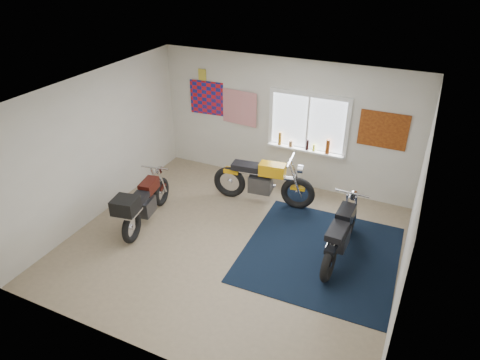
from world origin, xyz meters
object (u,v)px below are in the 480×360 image
at_px(navy_rug, 320,253).
at_px(maroon_tourer, 143,203).
at_px(black_chrome_bike, 341,234).
at_px(yellow_triumph, 263,182).

height_order(navy_rug, maroon_tourer, maroon_tourer).
xyz_separation_m(navy_rug, maroon_tourer, (-3.20, -0.56, 0.48)).
relative_size(black_chrome_bike, maroon_tourer, 1.04).
bearing_deg(maroon_tourer, yellow_triumph, -54.33).
relative_size(yellow_triumph, black_chrome_bike, 1.10).
bearing_deg(yellow_triumph, navy_rug, -43.05).
height_order(yellow_triumph, black_chrome_bike, yellow_triumph).
distance_m(navy_rug, yellow_triumph, 1.96).
bearing_deg(maroon_tourer, navy_rug, -89.80).
bearing_deg(yellow_triumph, maroon_tourer, -141.26).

